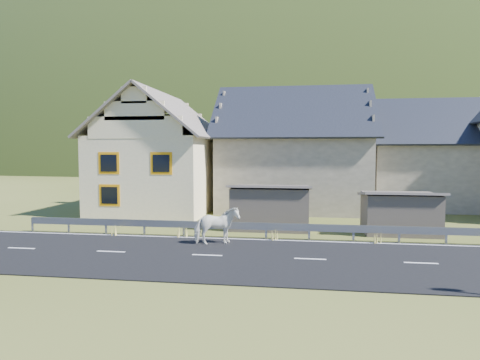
# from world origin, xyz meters

# --- Properties ---
(ground) EXTENTS (160.00, 160.00, 0.00)m
(ground) POSITION_xyz_m (0.00, 0.00, 0.00)
(ground) COLOR #353E13
(ground) RESTS_ON ground
(road) EXTENTS (60.00, 7.00, 0.04)m
(road) POSITION_xyz_m (0.00, 0.00, 0.02)
(road) COLOR black
(road) RESTS_ON ground
(lane_markings) EXTENTS (60.00, 6.60, 0.01)m
(lane_markings) POSITION_xyz_m (0.00, 0.00, 0.04)
(lane_markings) COLOR silver
(lane_markings) RESTS_ON road
(guardrail) EXTENTS (28.10, 0.09, 0.75)m
(guardrail) POSITION_xyz_m (-0.00, 3.68, 0.56)
(guardrail) COLOR #93969B
(guardrail) RESTS_ON ground
(shed_left) EXTENTS (4.30, 3.30, 2.40)m
(shed_left) POSITION_xyz_m (-2.00, 6.50, 1.10)
(shed_left) COLOR #62574C
(shed_left) RESTS_ON ground
(shed_right) EXTENTS (3.80, 2.90, 2.20)m
(shed_right) POSITION_xyz_m (4.50, 6.00, 1.00)
(shed_right) COLOR #62574C
(shed_right) RESTS_ON ground
(house_cream) EXTENTS (7.80, 9.80, 8.30)m
(house_cream) POSITION_xyz_m (-10.00, 12.00, 4.36)
(house_cream) COLOR #FAE5B3
(house_cream) RESTS_ON ground
(house_stone_a) EXTENTS (10.80, 9.80, 8.90)m
(house_stone_a) POSITION_xyz_m (-1.00, 15.00, 4.63)
(house_stone_a) COLOR tan
(house_stone_a) RESTS_ON ground
(house_stone_b) EXTENTS (9.80, 8.80, 8.10)m
(house_stone_b) POSITION_xyz_m (9.00, 17.00, 4.24)
(house_stone_b) COLOR tan
(house_stone_b) RESTS_ON ground
(mountain) EXTENTS (440.00, 280.00, 260.00)m
(mountain) POSITION_xyz_m (5.00, 180.00, -20.00)
(mountain) COLOR #22330E
(mountain) RESTS_ON ground
(conifer_patch) EXTENTS (76.00, 50.00, 28.00)m
(conifer_patch) POSITION_xyz_m (-55.00, 110.00, 6.00)
(conifer_patch) COLOR black
(conifer_patch) RESTS_ON ground
(horse) EXTENTS (1.57, 2.12, 1.63)m
(horse) POSITION_xyz_m (-4.03, 2.03, 0.86)
(horse) COLOR white
(horse) RESTS_ON road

